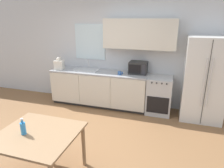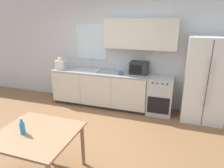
% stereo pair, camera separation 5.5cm
% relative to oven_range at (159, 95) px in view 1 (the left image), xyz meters
% --- Properties ---
extents(ground_plane, '(12.00, 12.00, 0.00)m').
position_rel_oven_range_xyz_m(ground_plane, '(-1.25, -1.80, -0.44)').
color(ground_plane, olive).
extents(wall_back, '(12.00, 0.38, 2.70)m').
position_rel_oven_range_xyz_m(wall_back, '(-1.15, 0.30, 0.99)').
color(wall_back, silver).
rests_on(wall_back, ground_plane).
extents(kitchen_counter, '(2.48, 0.65, 0.90)m').
position_rel_oven_range_xyz_m(kitchen_counter, '(-1.52, -0.01, 0.02)').
color(kitchen_counter, '#333333').
rests_on(kitchen_counter, ground_plane).
extents(oven_range, '(0.57, 0.62, 0.88)m').
position_rel_oven_range_xyz_m(oven_range, '(0.00, 0.00, 0.00)').
color(oven_range, '#B7BABC').
rests_on(oven_range, ground_plane).
extents(refrigerator, '(0.86, 0.71, 1.83)m').
position_rel_oven_range_xyz_m(refrigerator, '(0.92, -0.03, 0.47)').
color(refrigerator, silver).
rests_on(refrigerator, ground_plane).
extents(kitchen_sink, '(0.63, 0.41, 0.28)m').
position_rel_oven_range_xyz_m(kitchen_sink, '(-1.86, -0.00, 0.48)').
color(kitchen_sink, '#B7BABC').
rests_on(kitchen_sink, kitchen_counter).
extents(microwave, '(0.43, 0.36, 0.29)m').
position_rel_oven_range_xyz_m(microwave, '(-0.54, 0.10, 0.61)').
color(microwave, '#282828').
rests_on(microwave, kitchen_counter).
extents(coffee_mug, '(0.12, 0.09, 0.09)m').
position_rel_oven_range_xyz_m(coffee_mug, '(-0.93, -0.16, 0.51)').
color(coffee_mug, '#335999').
rests_on(coffee_mug, kitchen_counter).
extents(grocery_bag_0, '(0.25, 0.22, 0.32)m').
position_rel_oven_range_xyz_m(grocery_bag_0, '(-2.58, -0.11, 0.60)').
color(grocery_bag_0, silver).
rests_on(grocery_bag_0, kitchen_counter).
extents(dining_table, '(1.05, 0.95, 0.73)m').
position_rel_oven_range_xyz_m(dining_table, '(-1.40, -2.63, 0.19)').
color(dining_table, '#997551').
rests_on(dining_table, ground_plane).
extents(drink_bottle, '(0.07, 0.07, 0.23)m').
position_rel_oven_range_xyz_m(drink_bottle, '(-1.56, -2.70, 0.38)').
color(drink_bottle, '#338CD8').
rests_on(drink_bottle, dining_table).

